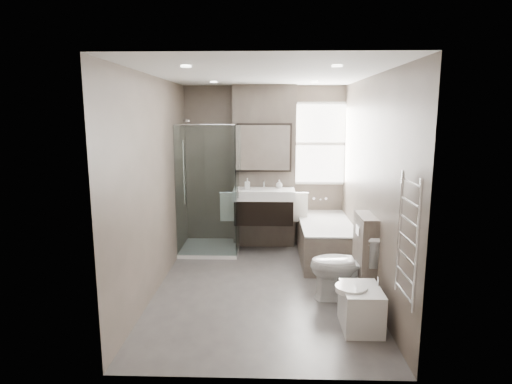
{
  "coord_description": "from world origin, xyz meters",
  "views": [
    {
      "loc": [
        0.08,
        -5.1,
        2.16
      ],
      "look_at": [
        -0.08,
        0.15,
        1.19
      ],
      "focal_mm": 30.0,
      "sensor_mm": 36.0,
      "label": 1
    }
  ],
  "objects_px": {
    "vanity": "(264,206)",
    "bathtub": "(325,238)",
    "toilet": "(345,266)",
    "bidet": "(360,307)"
  },
  "relations": [
    {
      "from": "vanity",
      "to": "bathtub",
      "type": "distance_m",
      "value": 1.07
    },
    {
      "from": "toilet",
      "to": "bidet",
      "type": "relative_size",
      "value": 1.48
    },
    {
      "from": "bathtub",
      "to": "bidet",
      "type": "bearing_deg",
      "value": -87.59
    },
    {
      "from": "toilet",
      "to": "bidet",
      "type": "height_order",
      "value": "toilet"
    },
    {
      "from": "bidet",
      "to": "bathtub",
      "type": "bearing_deg",
      "value": 92.41
    },
    {
      "from": "vanity",
      "to": "bidet",
      "type": "relative_size",
      "value": 1.72
    },
    {
      "from": "vanity",
      "to": "toilet",
      "type": "xyz_separation_m",
      "value": [
        0.97,
        -1.74,
        -0.33
      ]
    },
    {
      "from": "bathtub",
      "to": "bidet",
      "type": "distance_m",
      "value": 2.12
    },
    {
      "from": "vanity",
      "to": "bidet",
      "type": "bearing_deg",
      "value": -67.43
    },
    {
      "from": "vanity",
      "to": "toilet",
      "type": "height_order",
      "value": "vanity"
    }
  ]
}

